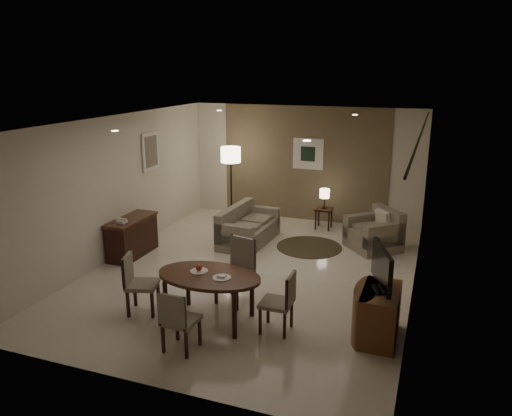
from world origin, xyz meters
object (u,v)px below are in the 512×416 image
at_px(chair_far, 234,272).
at_px(chair_left, 142,284).
at_px(floor_lamp, 231,186).
at_px(dining_table, 210,298).
at_px(chair_near, 181,319).
at_px(side_table, 324,218).
at_px(armchair, 374,230).
at_px(console_desk, 132,237).
at_px(chair_right, 276,302).
at_px(tv_cabinet, 380,314).
at_px(sofa, 249,225).

height_order(chair_far, chair_left, chair_far).
bearing_deg(floor_lamp, dining_table, -70.98).
relative_size(chair_near, side_table, 1.80).
bearing_deg(armchair, console_desk, -107.31).
height_order(chair_right, side_table, chair_right).
relative_size(console_desk, dining_table, 0.78).
relative_size(tv_cabinet, chair_far, 0.89).
bearing_deg(dining_table, console_desk, 143.77).
bearing_deg(console_desk, tv_cabinet, -17.05).
height_order(armchair, floor_lamp, floor_lamp).
distance_m(chair_right, side_table, 4.74).
xyz_separation_m(chair_left, chair_right, (2.04, 0.15, -0.02)).
height_order(chair_left, chair_right, chair_left).
relative_size(dining_table, chair_left, 1.69).
distance_m(tv_cabinet, armchair, 3.50).
bearing_deg(chair_near, sofa, -78.19).
bearing_deg(floor_lamp, console_desk, -110.57).
bearing_deg(armchair, chair_far, -70.16).
bearing_deg(floor_lamp, armchair, -11.19).
height_order(tv_cabinet, armchair, armchair).
bearing_deg(chair_left, chair_right, -102.83).
bearing_deg(chair_near, floor_lamp, -71.04).
xyz_separation_m(console_desk, floor_lamp, (0.99, 2.63, 0.52)).
bearing_deg(armchair, side_table, -169.50).
height_order(chair_left, sofa, chair_left).
height_order(sofa, armchair, armchair).
distance_m(dining_table, side_table, 4.81).
bearing_deg(dining_table, side_table, 82.80).
xyz_separation_m(dining_table, side_table, (0.60, 4.77, -0.12)).
bearing_deg(console_desk, dining_table, -36.23).
bearing_deg(chair_far, sofa, 121.00).
xyz_separation_m(dining_table, chair_near, (-0.02, -0.82, 0.07)).
distance_m(chair_near, side_table, 5.63).
bearing_deg(dining_table, chair_far, 80.70).
height_order(chair_near, side_table, chair_near).
bearing_deg(tv_cabinet, chair_far, 172.14).
height_order(chair_right, armchair, chair_right).
bearing_deg(chair_right, chair_far, -125.32).
bearing_deg(chair_far, side_table, 97.85).
bearing_deg(sofa, chair_right, -150.22).
height_order(armchair, side_table, armchair).
bearing_deg(dining_table, chair_right, 2.97).
height_order(dining_table, armchair, armchair).
xyz_separation_m(console_desk, chair_far, (2.64, -1.19, 0.13)).
height_order(console_desk, side_table, console_desk).
relative_size(chair_left, armchair, 0.99).
xyz_separation_m(chair_right, side_table, (-0.39, 4.72, -0.20)).
distance_m(armchair, floor_lamp, 3.47).
xyz_separation_m(chair_near, floor_lamp, (-1.53, 5.30, 0.47)).
distance_m(sofa, floor_lamp, 1.54).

